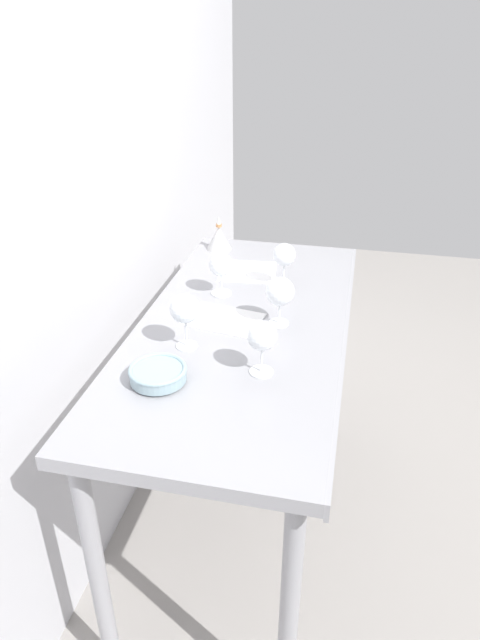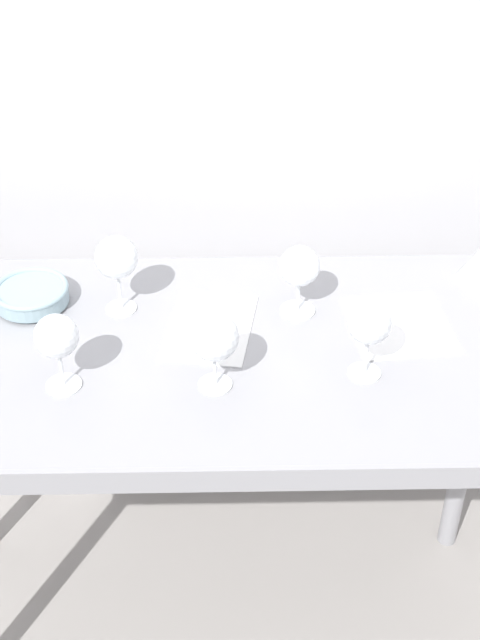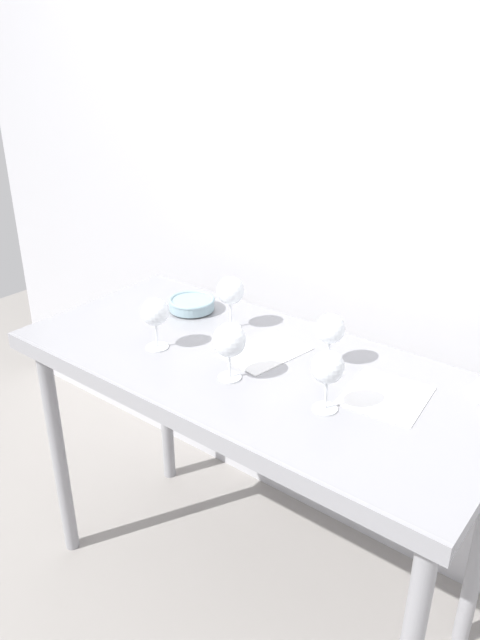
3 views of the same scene
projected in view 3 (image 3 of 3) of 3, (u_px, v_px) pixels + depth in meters
name	position (u px, v px, depth m)	size (l,w,h in m)	color
ground_plane	(250.00, 588.00, 2.08)	(6.00, 6.00, 0.00)	gray
back_wall	(348.00, 189.00, 1.88)	(3.80, 0.04, 2.60)	#BBBBC0
steel_counter	(251.00, 393.00, 1.74)	(1.40, 0.65, 0.90)	#939398
wine_glass_near_right	(328.00, 369.00, 1.43)	(0.08, 0.08, 0.16)	white
wine_glass_near_center	(229.00, 342.00, 1.57)	(0.09, 0.09, 0.16)	white
wine_glass_far_left	(231.00, 292.00, 1.84)	(0.09, 0.09, 0.17)	white
wine_glass_far_right	(330.00, 330.00, 1.64)	(0.08, 0.08, 0.15)	white
wine_glass_near_left	(155.00, 313.00, 1.72)	(0.08, 0.08, 0.16)	white
tasting_sheet_upper	(265.00, 352.00, 1.74)	(0.16, 0.24, 0.00)	white
tasting_sheet_lower	(386.00, 396.00, 1.53)	(0.20, 0.21, 0.00)	white
tasting_bowl	(192.00, 304.00, 2.00)	(0.15, 0.15, 0.04)	beige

